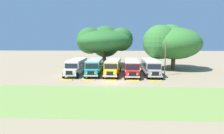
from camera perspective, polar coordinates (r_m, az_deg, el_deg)
The scene contains 15 objects.
ground_plane at distance 29.21m, azimuth -0.56°, elevation -4.58°, with size 220.00×220.00×0.00m, color #937F60.
foreground_grass_strip at distance 20.82m, azimuth -2.01°, elevation -9.58°, with size 80.00×11.33×0.01m, color olive.
parked_bus_slot_0 at distance 37.41m, azimuth -10.72°, elevation 0.41°, with size 2.81×10.85×2.82m.
parked_bus_slot_1 at distance 36.78m, azimuth -5.27°, elevation 0.39°, with size 2.90×10.87×2.82m.
parked_bus_slot_2 at distance 36.19m, azimuth 0.34°, elevation 0.30°, with size 3.12×10.90×2.82m.
parked_bus_slot_3 at distance 35.75m, azimuth 5.95°, elevation 0.17°, with size 2.86×10.86×2.82m.
parked_bus_slot_4 at distance 36.64m, azimuth 11.63°, elevation 0.24°, with size 2.77×10.85×2.82m.
curb_wheelstop_0 at distance 31.36m, azimuth -13.73°, elevation -3.82°, with size 2.00×0.36×0.15m, color yellow.
curb_wheelstop_1 at distance 30.53m, azimuth -7.23°, elevation -3.97°, with size 2.00×0.36×0.15m, color yellow.
curb_wheelstop_2 at distance 30.11m, azimuth -0.46°, elevation -4.07°, with size 2.00×0.36×0.15m, color yellow.
curb_wheelstop_3 at distance 30.12m, azimuth 6.41°, elevation -4.12°, with size 2.00×0.36×0.15m, color yellow.
curb_wheelstop_4 at distance 30.56m, azimuth 13.17°, elevation -4.10°, with size 2.00×0.36×0.15m, color yellow.
broad_shade_tree at distance 48.38m, azimuth -2.30°, elevation 7.96°, with size 14.10×14.81×10.52m.
secondary_tree at distance 44.98m, azimuth 17.64°, elevation 7.13°, with size 13.35×13.38×10.44m.
utility_pole at distance 35.83m, azimuth 15.93°, elevation 2.87°, with size 1.80×0.20×6.32m.
Camera 1 is at (1.71, -28.52, 6.12)m, focal length 29.97 mm.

